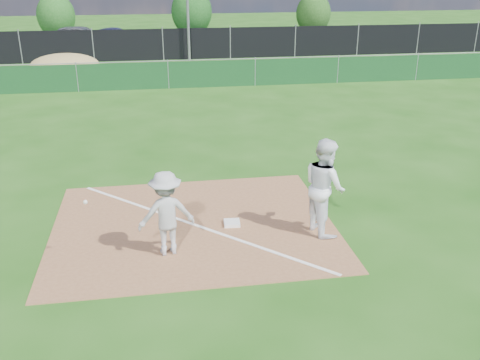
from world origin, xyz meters
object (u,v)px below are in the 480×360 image
(first_base, at_px, (232,223))
(play_at_first, at_px, (166,213))
(car_right, at_px, (208,38))
(tree_left, at_px, (56,16))
(tree_mid, at_px, (192,12))
(car_mid, at_px, (115,40))
(car_left, at_px, (80,37))
(tree_right, at_px, (313,14))
(runner, at_px, (324,186))

(first_base, xyz_separation_m, play_at_first, (-1.41, -0.99, 0.81))
(first_base, bearing_deg, play_at_first, -144.84)
(car_right, height_order, tree_left, tree_left)
(play_at_first, bearing_deg, tree_mid, 84.70)
(first_base, distance_m, car_mid, 26.35)
(car_mid, relative_size, tree_mid, 1.16)
(car_right, bearing_deg, car_mid, 86.45)
(car_left, height_order, car_mid, car_left)
(play_at_first, height_order, car_mid, play_at_first)
(car_right, distance_m, tree_right, 10.99)
(car_left, bearing_deg, first_base, -153.24)
(car_right, bearing_deg, play_at_first, 167.66)
(play_at_first, relative_size, tree_left, 0.63)
(car_mid, xyz_separation_m, tree_mid, (5.51, 6.57, 1.18))
(play_at_first, distance_m, car_mid, 27.16)
(tree_right, bearing_deg, first_base, -109.29)
(runner, bearing_deg, tree_mid, -10.32)
(play_at_first, relative_size, car_mid, 0.49)
(tree_mid, bearing_deg, car_mid, -130.01)
(tree_mid, bearing_deg, car_left, -146.21)
(first_base, bearing_deg, tree_left, 104.31)
(tree_mid, bearing_deg, tree_left, 178.22)
(car_left, xyz_separation_m, tree_mid, (7.84, 5.25, 1.11))
(car_right, height_order, tree_mid, tree_mid)
(play_at_first, height_order, tree_mid, tree_mid)
(car_left, bearing_deg, car_right, -84.02)
(play_at_first, relative_size, car_left, 0.45)
(car_mid, bearing_deg, play_at_first, -150.91)
(runner, xyz_separation_m, car_mid, (-5.65, 26.61, -0.30))
(tree_left, relative_size, tree_right, 1.03)
(tree_left, xyz_separation_m, tree_mid, (10.12, -0.31, 0.19))
(runner, xyz_separation_m, tree_left, (-10.26, 33.50, 0.68))
(car_mid, xyz_separation_m, tree_right, (15.11, 6.24, 0.94))
(first_base, distance_m, tree_left, 34.04)
(car_mid, distance_m, car_right, 6.04)
(runner, distance_m, car_left, 29.05)
(runner, relative_size, tree_left, 0.62)
(car_left, height_order, car_right, car_left)
(tree_left, distance_m, tree_right, 19.72)
(first_base, xyz_separation_m, tree_left, (-8.41, 32.95, 1.65))
(tree_right, bearing_deg, tree_mid, 178.05)
(play_at_first, distance_m, runner, 3.29)
(first_base, height_order, car_right, car_right)
(runner, relative_size, car_mid, 0.48)
(tree_right, bearing_deg, runner, -106.05)
(car_left, relative_size, car_mid, 1.07)
(car_left, distance_m, tree_left, 6.08)
(tree_mid, bearing_deg, tree_right, -1.95)
(runner, bearing_deg, car_right, -11.38)
(tree_left, distance_m, tree_mid, 10.12)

